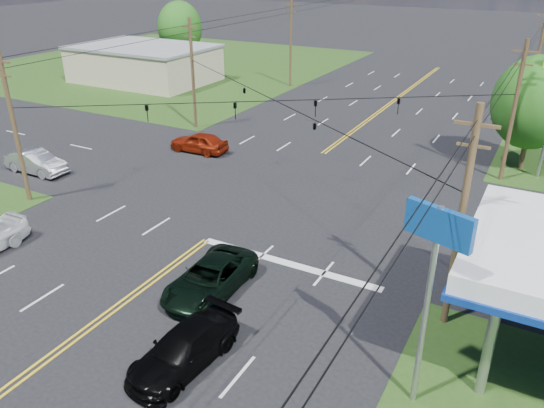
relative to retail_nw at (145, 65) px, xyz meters
The scene contains 19 objects.
ground 37.26m from the retail_nw, 36.25° to the right, with size 280.00×280.00×0.00m, color black.
grass_nw 11.36m from the retail_nw, 116.57° to the left, with size 46.00×48.00×0.03m, color #244014.
stop_bar 46.14m from the retail_nw, 40.60° to the right, with size 10.00×0.50×0.02m, color silver.
retail_nw is the anchor object (origin of this frame).
pole_sw 35.48m from the retail_nw, 61.26° to the right, with size 1.60×0.28×9.50m.
pole_se 53.09m from the retail_nw, 35.79° to the right, with size 1.60×0.28×9.50m.
pole_nw 21.60m from the retail_nw, 37.41° to the right, with size 1.60×0.28×9.50m.
pole_ne 45.02m from the retail_nw, 16.82° to the right, with size 1.60×0.28×9.50m.
pole_left_far 18.30m from the retail_nw, 19.44° to the left, with size 1.60×0.28×10.00m.
pole_right_far 43.53m from the retail_nw, ahead, with size 1.60×0.28×10.00m.
span_wire_signals 37.42m from the retail_nw, 36.25° to the right, with size 26.00×18.00×1.13m.
power_lines 38.98m from the retail_nw, 38.66° to the right, with size 26.04×100.00×0.64m.
tree_right_a 45.21m from the retail_nw, 12.80° to the right, with size 5.70×5.70×8.18m.
tree_far_l 10.69m from the retail_nw, 101.31° to the left, with size 6.08×6.08×8.72m.
pickup_dkgreen 47.34m from the retail_nw, 45.79° to the right, with size 2.53×5.49×1.53m, color black.
suv_black 51.87m from the retail_nw, 47.74° to the right, with size 2.06×5.06×1.47m, color black.
sedan_silver 30.67m from the retail_nw, 63.82° to the right, with size 1.70×4.88×1.61m, color #A8A8AC.
sedan_red 28.00m from the retail_nw, 40.84° to the right, with size 1.89×4.69×1.60m, color maroon.
polesign_se 56.22m from the retail_nw, 39.94° to the right, with size 2.17×0.95×7.54m.
Camera 1 is at (15.30, -16.63, 14.20)m, focal length 35.00 mm.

